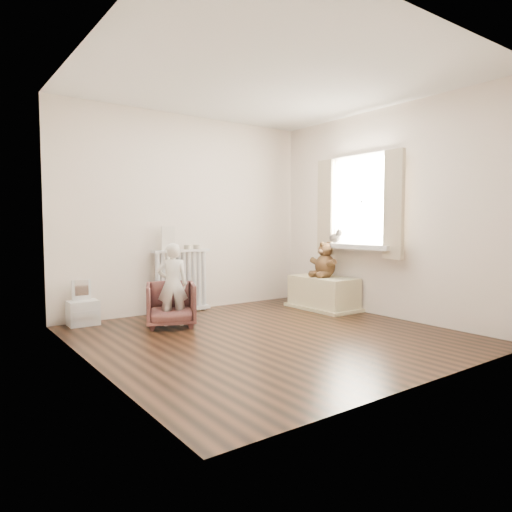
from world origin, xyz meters
TOP-DOWN VIEW (x-y plane):
  - floor at (0.00, 0.00)m, footprint 3.60×3.60m
  - ceiling at (0.00, 0.00)m, footprint 3.60×3.60m
  - back_wall at (0.00, 1.80)m, footprint 3.60×0.02m
  - front_wall at (0.00, -1.80)m, footprint 3.60×0.02m
  - left_wall at (-1.80, 0.00)m, footprint 0.02×3.60m
  - right_wall at (1.80, 0.00)m, footprint 0.02×3.60m
  - window at (1.76, 0.30)m, footprint 0.03×0.90m
  - window_sill at (1.67, 0.30)m, footprint 0.22×1.10m
  - curtain_left at (1.65, -0.27)m, footprint 0.06×0.26m
  - curtain_right at (1.65, 0.87)m, footprint 0.06×0.26m
  - radiator at (-0.17, 1.68)m, footprint 0.79×0.15m
  - paper_doll at (-0.35, 1.68)m, footprint 0.18×0.02m
  - tin_a at (-0.07, 1.68)m, footprint 0.10×0.10m
  - tin_b at (0.07, 1.68)m, footprint 0.10×0.10m
  - toy_vanity at (-1.44, 1.65)m, footprint 0.33×0.24m
  - armchair at (-0.64, 1.01)m, footprint 0.71×0.72m
  - child at (-0.64, 0.96)m, footprint 0.40×0.34m
  - toy_bench at (1.52, 0.77)m, footprint 0.49×0.93m
  - teddy_bear at (1.54, 0.75)m, footprint 0.39×0.31m
  - plush_cat at (1.66, 0.69)m, footprint 0.21×0.26m

SIDE VIEW (x-z plane):
  - floor at x=0.00m, z-range -0.01..0.01m
  - toy_bench at x=1.52m, z-range -0.02..0.42m
  - armchair at x=-0.64m, z-range 0.00..0.50m
  - toy_vanity at x=-1.44m, z-range 0.02..0.53m
  - radiator at x=-0.17m, z-range -0.02..0.80m
  - child at x=-0.64m, z-range 0.02..0.95m
  - teddy_bear at x=1.54m, z-range 0.43..0.91m
  - tin_b at x=0.07m, z-range 0.83..0.89m
  - tin_a at x=-0.07m, z-range 0.83..0.89m
  - window_sill at x=1.67m, z-range 0.84..0.90m
  - paper_doll at x=-0.35m, z-range 0.83..1.13m
  - plush_cat at x=1.66m, z-range 0.90..1.10m
  - back_wall at x=0.00m, z-range 0.00..2.60m
  - front_wall at x=0.00m, z-range 0.00..2.60m
  - left_wall at x=-1.80m, z-range 0.00..2.60m
  - right_wall at x=1.80m, z-range 0.00..2.60m
  - curtain_left at x=1.65m, z-range 0.74..2.04m
  - curtain_right at x=1.65m, z-range 0.74..2.04m
  - window at x=1.76m, z-range 0.90..2.00m
  - ceiling at x=0.00m, z-range 2.60..2.60m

